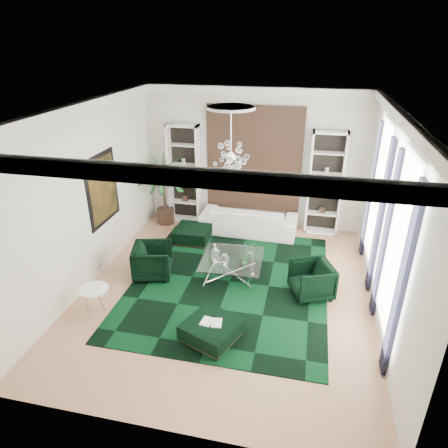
% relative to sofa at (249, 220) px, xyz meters
% --- Properties ---
extents(floor, '(6.00, 7.00, 0.02)m').
position_rel_sofa_xyz_m(floor, '(0.00, -2.85, -0.39)').
color(floor, tan).
rests_on(floor, ground).
extents(ceiling, '(6.00, 7.00, 0.02)m').
position_rel_sofa_xyz_m(ceiling, '(0.00, -2.85, 3.43)').
color(ceiling, white).
rests_on(ceiling, ground).
extents(wall_back, '(6.00, 0.02, 3.80)m').
position_rel_sofa_xyz_m(wall_back, '(0.00, 0.66, 1.52)').
color(wall_back, silver).
rests_on(wall_back, ground).
extents(wall_front, '(6.00, 0.02, 3.80)m').
position_rel_sofa_xyz_m(wall_front, '(0.00, -6.36, 1.52)').
color(wall_front, silver).
rests_on(wall_front, ground).
extents(wall_left, '(0.02, 7.00, 3.80)m').
position_rel_sofa_xyz_m(wall_left, '(-3.01, -2.85, 1.52)').
color(wall_left, silver).
rests_on(wall_left, ground).
extents(wall_right, '(0.02, 7.00, 3.80)m').
position_rel_sofa_xyz_m(wall_right, '(3.01, -2.85, 1.52)').
color(wall_right, silver).
rests_on(wall_right, ground).
extents(crown_molding, '(6.00, 7.00, 0.18)m').
position_rel_sofa_xyz_m(crown_molding, '(0.00, -2.85, 3.32)').
color(crown_molding, white).
rests_on(crown_molding, ceiling).
extents(ceiling_medallion, '(0.90, 0.90, 0.05)m').
position_rel_sofa_xyz_m(ceiling_medallion, '(0.00, -2.55, 3.39)').
color(ceiling_medallion, white).
rests_on(ceiling_medallion, ceiling).
extents(tapestry, '(2.50, 0.06, 2.80)m').
position_rel_sofa_xyz_m(tapestry, '(0.00, 0.61, 1.52)').
color(tapestry, black).
rests_on(tapestry, wall_back).
extents(shelving_left, '(0.90, 0.38, 2.80)m').
position_rel_sofa_xyz_m(shelving_left, '(-1.95, 0.46, 1.02)').
color(shelving_left, white).
rests_on(shelving_left, floor).
extents(shelving_right, '(0.90, 0.38, 2.80)m').
position_rel_sofa_xyz_m(shelving_right, '(1.95, 0.46, 1.02)').
color(shelving_right, white).
rests_on(shelving_right, floor).
extents(painting, '(0.04, 1.30, 1.60)m').
position_rel_sofa_xyz_m(painting, '(-2.97, -2.25, 1.47)').
color(painting, black).
rests_on(painting, wall_left).
extents(window_near, '(0.03, 1.10, 2.90)m').
position_rel_sofa_xyz_m(window_near, '(2.99, -3.75, 1.52)').
color(window_near, white).
rests_on(window_near, wall_right).
extents(curtain_near_a, '(0.07, 0.30, 3.25)m').
position_rel_sofa_xyz_m(curtain_near_a, '(2.96, -4.53, 1.27)').
color(curtain_near_a, black).
rests_on(curtain_near_a, floor).
extents(curtain_near_b, '(0.07, 0.30, 3.25)m').
position_rel_sofa_xyz_m(curtain_near_b, '(2.96, -2.97, 1.27)').
color(curtain_near_b, black).
rests_on(curtain_near_b, floor).
extents(window_far, '(0.03, 1.10, 2.90)m').
position_rel_sofa_xyz_m(window_far, '(2.99, -1.35, 1.52)').
color(window_far, white).
rests_on(window_far, wall_right).
extents(curtain_far_a, '(0.07, 0.30, 3.25)m').
position_rel_sofa_xyz_m(curtain_far_a, '(2.96, -2.13, 1.27)').
color(curtain_far_a, black).
rests_on(curtain_far_a, floor).
extents(curtain_far_b, '(0.07, 0.30, 3.25)m').
position_rel_sofa_xyz_m(curtain_far_b, '(2.96, -0.57, 1.27)').
color(curtain_far_b, black).
rests_on(curtain_far_b, floor).
extents(rug, '(4.20, 5.00, 0.02)m').
position_rel_sofa_xyz_m(rug, '(0.00, -2.55, -0.37)').
color(rug, black).
rests_on(rug, floor).
extents(sofa, '(2.63, 1.10, 0.76)m').
position_rel_sofa_xyz_m(sofa, '(0.00, 0.00, 0.00)').
color(sofa, white).
rests_on(sofa, floor).
extents(armchair_left, '(1.02, 1.00, 0.76)m').
position_rel_sofa_xyz_m(armchair_left, '(-1.75, -2.65, 0.00)').
color(armchair_left, black).
rests_on(armchair_left, floor).
extents(armchair_right, '(1.05, 1.04, 0.74)m').
position_rel_sofa_xyz_m(armchair_right, '(1.75, -2.65, -0.01)').
color(armchair_right, black).
rests_on(armchair_right, floor).
extents(coffee_table, '(1.38, 1.38, 0.46)m').
position_rel_sofa_xyz_m(coffee_table, '(0.00, -2.30, -0.15)').
color(coffee_table, white).
rests_on(coffee_table, floor).
extents(ottoman_side, '(0.90, 0.90, 0.39)m').
position_rel_sofa_xyz_m(ottoman_side, '(-1.35, -0.85, -0.18)').
color(ottoman_side, black).
rests_on(ottoman_side, floor).
extents(ottoman_front, '(1.15, 1.15, 0.35)m').
position_rel_sofa_xyz_m(ottoman_front, '(0.05, -4.40, -0.20)').
color(ottoman_front, black).
rests_on(ottoman_front, floor).
extents(book, '(0.38, 0.25, 0.03)m').
position_rel_sofa_xyz_m(book, '(0.05, -4.40, -0.01)').
color(book, white).
rests_on(book, ottoman_front).
extents(side_table, '(0.71, 0.71, 0.54)m').
position_rel_sofa_xyz_m(side_table, '(-2.35, -4.15, -0.11)').
color(side_table, white).
rests_on(side_table, floor).
extents(palm, '(1.69, 1.69, 2.64)m').
position_rel_sofa_xyz_m(palm, '(-2.45, 0.10, 0.94)').
color(palm, '#1D5D25').
rests_on(palm, floor).
extents(chandelier, '(0.87, 0.87, 0.69)m').
position_rel_sofa_xyz_m(chandelier, '(0.00, -2.55, 2.47)').
color(chandelier, white).
rests_on(chandelier, ceiling).
extents(table_plant, '(0.15, 0.14, 0.23)m').
position_rel_sofa_xyz_m(table_plant, '(0.33, -2.58, 0.19)').
color(table_plant, '#1D5D25').
rests_on(table_plant, coffee_table).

